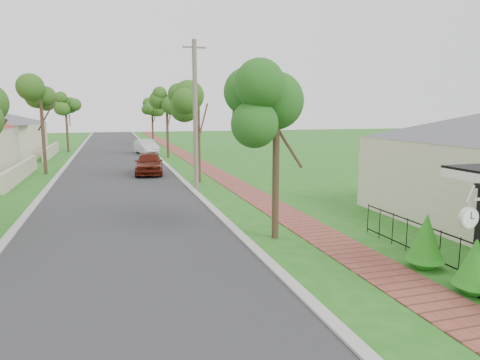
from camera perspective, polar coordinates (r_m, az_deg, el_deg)
name	(u,v)px	position (r m, az deg, el deg)	size (l,w,h in m)	color
ground	(276,300)	(9.74, 4.82, -15.66)	(160.00, 160.00, 0.00)	#1D6016
road	(118,176)	(28.50, -15.98, 0.57)	(7.00, 120.00, 0.02)	#28282B
kerb_right	(175,173)	(28.77, -8.70, 0.90)	(0.30, 120.00, 0.10)	#9E9E99
kerb_left	(56,178)	(28.70, -23.28, 0.24)	(0.30, 120.00, 0.10)	#9E9E99
sidewalk	(213,172)	(29.24, -3.65, 1.12)	(1.50, 120.00, 0.03)	brown
picket_fence	(459,255)	(12.12, 27.22, -8.91)	(0.03, 8.02, 1.00)	black
street_trees	(115,105)	(35.05, -16.29, 9.54)	(10.70, 37.65, 5.89)	#382619
parked_car_red	(149,163)	(28.50, -12.02, 2.20)	(1.72, 4.27, 1.45)	#5A180D
parked_car_white	(146,147)	(42.02, -12.42, 4.33)	(1.47, 4.21, 1.39)	silver
near_tree	(277,111)	(13.50, 4.90, 9.12)	(2.00, 2.00, 5.13)	#382619
utility_pole	(195,115)	(22.30, -5.98, 8.60)	(1.20, 0.24, 7.64)	#74665A
station_clock	(470,216)	(9.98, 28.33, -4.29)	(1.07, 0.13, 0.63)	silver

